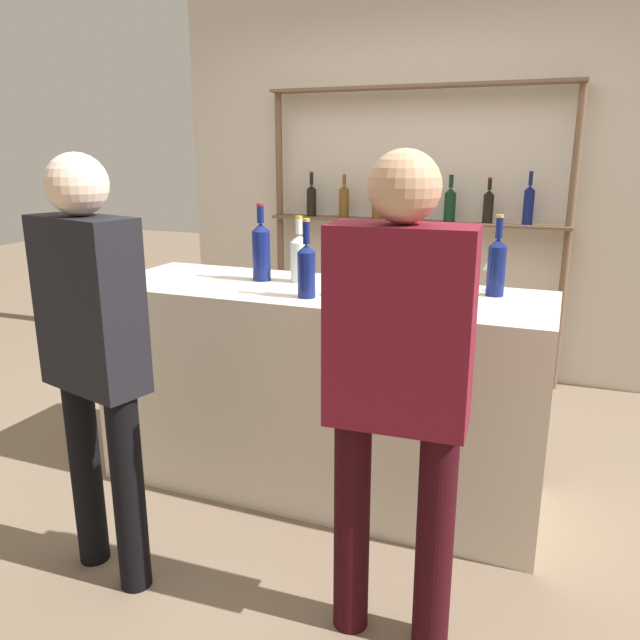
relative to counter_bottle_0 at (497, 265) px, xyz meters
name	(u,v)px	position (x,y,z in m)	size (l,w,h in m)	color
ground_plane	(320,482)	(-0.75, -0.15, -1.11)	(16.00, 16.00, 0.00)	#7A6651
bar_counter	(320,390)	(-0.75, -0.15, -0.62)	(2.04, 0.68, 0.97)	beige
back_wall	(420,176)	(-0.75, 1.79, 0.29)	(3.64, 0.12, 2.80)	beige
back_shelf	(413,192)	(-0.75, 1.61, 0.19)	(2.09, 0.18, 2.00)	brown
counter_bottle_0	(497,265)	(0.00, 0.00, 0.00)	(0.08, 0.08, 0.34)	#0F1956
counter_bottle_1	(299,257)	(-0.89, -0.04, -0.01)	(0.08, 0.08, 0.31)	silver
counter_bottle_2	(306,268)	(-0.74, -0.33, -0.01)	(0.08, 0.08, 0.33)	#0F1956
counter_bottle_3	(261,250)	(-1.08, -0.08, 0.01)	(0.09, 0.09, 0.36)	#0F1956
counter_bottle_4	(390,272)	(-0.40, -0.25, -0.01)	(0.08, 0.08, 0.32)	black
wine_glass	(492,262)	(-0.03, 0.09, 0.00)	(0.07, 0.07, 0.17)	silver
customer_left	(93,343)	(-1.24, -1.06, -0.18)	(0.44, 0.28, 1.57)	black
customer_right	(398,374)	(-0.17, -0.98, -0.18)	(0.44, 0.21, 1.58)	black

